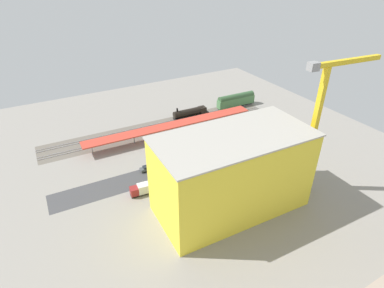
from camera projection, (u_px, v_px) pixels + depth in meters
The scene contains 24 objects.
ground_plane at pixel (188, 154), 108.75m from camera, with size 147.89×147.89×0.00m, color gray.
rail_bed at pixel (161, 127), 126.20m from camera, with size 92.43×13.35×0.01m, color #665E54.
street_asphalt at pixel (196, 162), 104.52m from camera, with size 92.43×9.00×0.01m, color #424244.
track_rails at pixel (161, 127), 126.11m from camera, with size 92.41×8.95×0.12m.
platform_canopy_near at pixel (172, 125), 119.03m from camera, with size 67.16×6.88×4.23m.
locomotive at pixel (191, 113), 133.63m from camera, with size 16.19×3.27×5.24m.
passenger_coach at pixel (236, 100), 142.53m from camera, with size 18.60×3.43×6.03m.
parked_car_0 at pixel (254, 136), 118.11m from camera, with size 4.41×1.74×1.60m.
parked_car_1 at pixel (239, 141), 115.30m from camera, with size 4.78×1.85×1.66m.
parked_car_2 at pixel (222, 147), 111.58m from camera, with size 4.41×1.89×1.72m.
parked_car_3 at pixel (206, 151), 109.11m from camera, with size 4.57×1.90×1.65m.
parked_car_4 at pixel (187, 157), 105.93m from camera, with size 4.29×1.97×1.67m.
parked_car_5 at pixel (168, 163), 102.70m from camera, with size 4.73×2.06×1.62m.
parked_car_6 at pixel (147, 168), 100.11m from camera, with size 4.51×1.93×1.65m.
construction_building at pixel (232, 174), 80.62m from camera, with size 38.95×18.85×21.47m, color yellow.
construction_roof_slab at pixel (235, 136), 75.07m from camera, with size 39.55×19.45×0.40m, color #ADA89E.
tower_crane at pixel (319, 120), 82.92m from camera, with size 22.66×3.93×37.60m.
box_truck_0 at pixel (243, 160), 102.29m from camera, with size 9.45×3.19×3.68m.
box_truck_1 at pixel (148, 188), 90.34m from camera, with size 10.10×3.34×3.10m.
box_truck_2 at pixel (240, 163), 101.21m from camera, with size 8.74×2.58×3.38m.
street_tree_0 at pixel (194, 162), 96.09m from camera, with size 5.71×5.71×7.64m.
street_tree_1 at pixel (183, 163), 95.49m from camera, with size 5.88×5.88×7.70m.
street_tree_2 at pixel (240, 146), 103.65m from camera, with size 6.05×6.05×8.06m.
traffic_light at pixel (215, 152), 100.62m from camera, with size 0.50×0.36×7.37m.
Camera 1 is at (43.00, 81.29, 58.17)m, focal length 29.45 mm.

